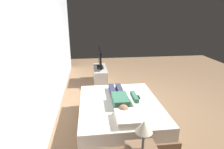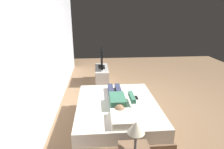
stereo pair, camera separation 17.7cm
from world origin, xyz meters
The scene contains 9 objects.
ground_plane centered at (0.00, 0.00, 0.00)m, with size 10.00×10.00×0.00m, color #8C6B4C.
back_wall centered at (0.40, 1.74, 1.40)m, with size 6.40×0.10×2.80m, color silver.
bed centered at (-0.85, 0.37, 0.26)m, with size 1.95×1.60×0.54m.
pillow centered at (-1.51, 0.37, 0.60)m, with size 0.48×0.34×0.12m, color silver.
person centered at (-0.83, 0.36, 0.62)m, with size 1.26×0.46×0.18m.
remote centered at (-0.67, -0.04, 0.55)m, with size 0.15×0.04×0.02m, color black.
tv_stand centered at (1.66, 0.60, 0.25)m, with size 1.10×0.40×0.50m, color #B7B2AD.
tv centered at (1.66, 0.60, 0.78)m, with size 0.88×0.20×0.59m.
lamp centered at (-2.13, 0.28, 0.85)m, with size 0.22×0.22×0.42m.
Camera 2 is at (-4.07, 0.73, 2.21)m, focal length 30.18 mm.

